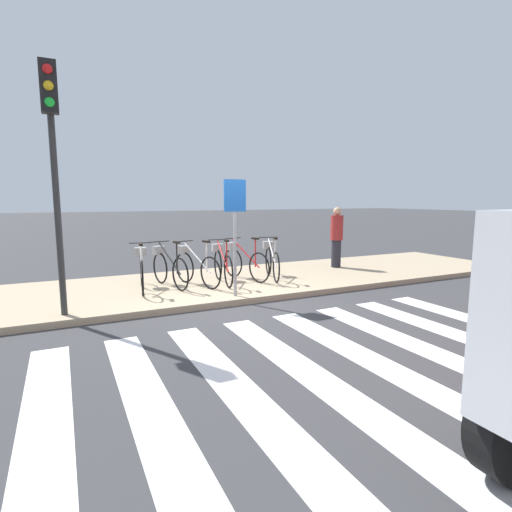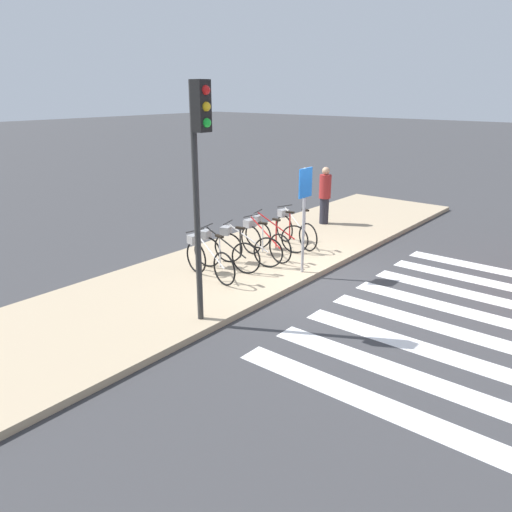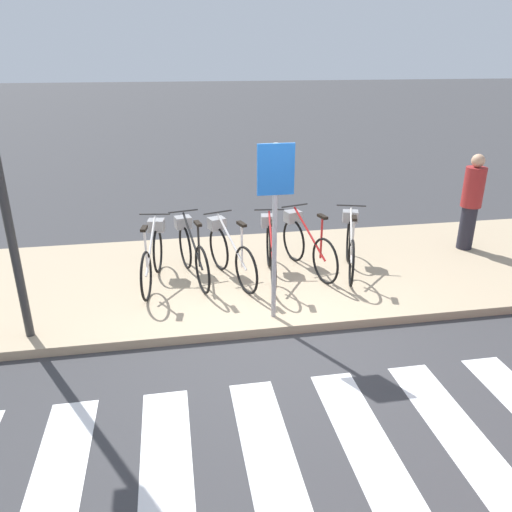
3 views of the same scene
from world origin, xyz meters
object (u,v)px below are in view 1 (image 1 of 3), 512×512
parked_bicycle_1 (168,266)px  parked_bicycle_3 (222,263)px  parked_bicycle_2 (195,265)px  parked_bicycle_0 (142,269)px  parked_bicycle_4 (243,260)px  parked_bicycle_5 (271,259)px  sign_post (235,218)px  traffic_light (52,139)px  pedestrian (337,236)px

parked_bicycle_1 → parked_bicycle_3: 1.19m
parked_bicycle_2 → parked_bicycle_3: 0.63m
parked_bicycle_0 → parked_bicycle_4: 2.34m
parked_bicycle_1 → parked_bicycle_5: 2.45m
parked_bicycle_4 → sign_post: size_ratio=0.72×
parked_bicycle_3 → traffic_light: size_ratio=0.42×
parked_bicycle_2 → traffic_light: 3.74m
parked_bicycle_2 → traffic_light: bearing=-152.7°
parked_bicycle_4 → parked_bicycle_5: same height
pedestrian → sign_post: 4.27m
traffic_light → parked_bicycle_0: bearing=43.3°
pedestrian → parked_bicycle_2: bearing=-172.8°
parked_bicycle_2 → parked_bicycle_4: size_ratio=0.99×
parked_bicycle_5 → pedestrian: size_ratio=0.96×
parked_bicycle_0 → parked_bicycle_1: size_ratio=1.01×
parked_bicycle_4 → parked_bicycle_5: (0.67, -0.15, 0.00)m
parked_bicycle_3 → parked_bicycle_4: size_ratio=1.02×
parked_bicycle_1 → parked_bicycle_3: same height
parked_bicycle_0 → traffic_light: size_ratio=0.42×
parked_bicycle_1 → parked_bicycle_2: 0.57m
parked_bicycle_2 → sign_post: 1.73m
parked_bicycle_4 → traffic_light: 4.71m
parked_bicycle_4 → pedestrian: 3.05m
pedestrian → parked_bicycle_1: bearing=-175.3°
parked_bicycle_3 → parked_bicycle_5: (1.26, 0.01, 0.00)m
parked_bicycle_5 → parked_bicycle_4: bearing=167.3°
parked_bicycle_0 → sign_post: size_ratio=0.73×
parked_bicycle_1 → traffic_light: 3.43m
parked_bicycle_4 → parked_bicycle_5: size_ratio=1.01×
parked_bicycle_0 → pedestrian: pedestrian is taller
parked_bicycle_1 → traffic_light: size_ratio=0.42×
parked_bicycle_2 → parked_bicycle_5: size_ratio=1.00×
parked_bicycle_1 → parked_bicycle_5: bearing=-3.6°
parked_bicycle_2 → pedestrian: (4.22, 0.53, 0.42)m
pedestrian → sign_post: size_ratio=0.74×
parked_bicycle_3 → traffic_light: bearing=-157.8°
parked_bicycle_3 → pedestrian: (3.58, 0.55, 0.42)m
parked_bicycle_0 → parked_bicycle_4: same height
parked_bicycle_0 → parked_bicycle_1: (0.57, 0.08, 0.00)m
parked_bicycle_1 → pedestrian: pedestrian is taller
parked_bicycle_4 → pedestrian: bearing=7.5°
parked_bicycle_1 → sign_post: (0.97, -1.43, 1.08)m
parked_bicycle_4 → sign_post: bearing=-119.4°
parked_bicycle_4 → parked_bicycle_5: bearing=-12.7°
parked_bicycle_0 → pedestrian: (5.34, 0.48, 0.42)m
parked_bicycle_3 → traffic_light: traffic_light is taller
parked_bicycle_1 → traffic_light: (-2.05, -1.48, 2.33)m
parked_bicycle_0 → parked_bicycle_2: 1.12m
traffic_light → parked_bicycle_2: bearing=27.3°
parked_bicycle_4 → parked_bicycle_5: 0.69m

